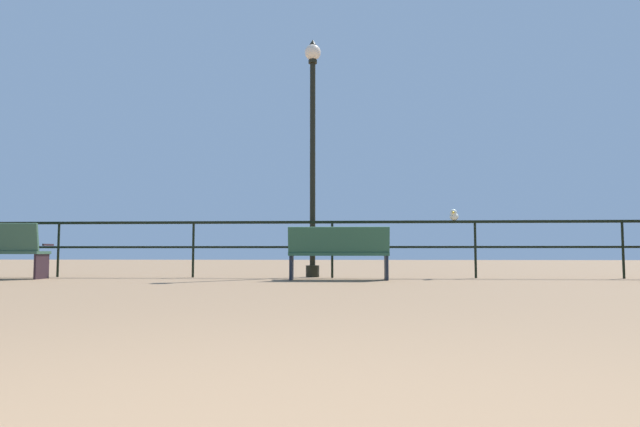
{
  "coord_description": "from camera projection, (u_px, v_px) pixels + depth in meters",
  "views": [
    {
      "loc": [
        0.35,
        -0.91,
        0.49
      ],
      "look_at": [
        -0.2,
        8.59,
        1.15
      ],
      "focal_mm": 30.4,
      "sensor_mm": 36.0,
      "label": 1
    }
  ],
  "objects": [
    {
      "name": "pier_railing",
      "position": [
        332.0,
        235.0,
        10.0
      ],
      "size": [
        20.89,
        0.05,
        1.05
      ],
      "color": "black",
      "rests_on": "ground_plane"
    },
    {
      "name": "lamppost_center",
      "position": [
        313.0,
        138.0,
        10.41
      ],
      "size": [
        0.31,
        0.31,
        4.61
      ],
      "color": "black",
      "rests_on": "ground_plane"
    },
    {
      "name": "seagull_on_rail",
      "position": [
        454.0,
        215.0,
        9.88
      ],
      "size": [
        0.22,
        0.42,
        0.2
      ],
      "color": "silver",
      "rests_on": "pier_railing"
    },
    {
      "name": "bench_near_left",
      "position": [
        339.0,
        250.0,
        9.15
      ],
      "size": [
        1.71,
        0.61,
        0.9
      ],
      "color": "#2B543C",
      "rests_on": "ground_plane"
    }
  ]
}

